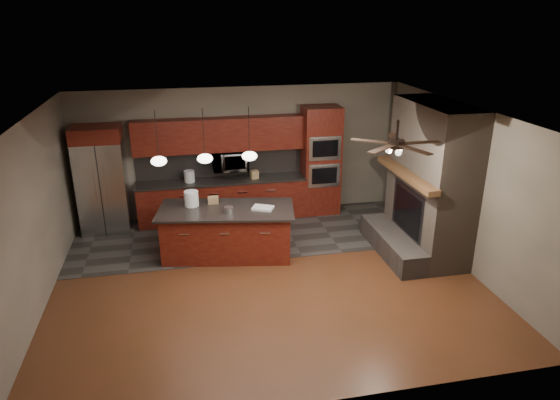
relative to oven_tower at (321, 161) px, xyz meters
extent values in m
plane|color=#5A2D1B|center=(-1.70, -2.69, -1.19)|extent=(7.00, 7.00, 0.00)
cube|color=white|center=(-1.70, -2.69, 1.61)|extent=(7.00, 6.00, 0.02)
cube|color=gray|center=(-1.70, 0.31, 0.21)|extent=(7.00, 0.02, 2.80)
cube|color=gray|center=(1.80, -2.69, 0.21)|extent=(0.02, 6.00, 2.80)
cube|color=gray|center=(-5.20, -2.69, 0.21)|extent=(0.02, 6.00, 2.80)
cube|color=#393734|center=(-1.70, -0.89, -1.19)|extent=(7.00, 2.40, 0.01)
cube|color=brown|center=(1.40, -2.29, 0.21)|extent=(0.80, 2.00, 2.80)
cube|color=#4A413D|center=(0.75, -2.29, -0.99)|extent=(0.50, 2.00, 0.40)
cube|color=#2D2D30|center=(1.02, -2.29, -0.37)|extent=(0.05, 1.20, 0.95)
cube|color=black|center=(1.00, -2.29, -0.37)|extent=(0.02, 1.00, 0.75)
cube|color=brown|center=(0.90, -2.29, 0.36)|extent=(0.22, 2.10, 0.10)
cube|color=maroon|center=(-2.18, 0.01, -0.76)|extent=(3.55, 0.60, 0.86)
cube|color=black|center=(-2.18, 0.01, -0.31)|extent=(3.59, 0.64, 0.04)
cube|color=black|center=(-2.18, 0.29, 0.01)|extent=(3.55, 0.03, 0.60)
cube|color=maroon|center=(-2.18, 0.13, 0.66)|extent=(3.55, 0.35, 0.70)
cube|color=maroon|center=(0.00, 0.01, 0.00)|extent=(0.80, 0.60, 2.38)
cube|color=silver|center=(0.00, -0.30, -0.24)|extent=(0.70, 0.03, 0.52)
cube|color=black|center=(0.00, -0.32, -0.24)|extent=(0.55, 0.02, 0.35)
cube|color=silver|center=(0.00, -0.30, 0.36)|extent=(0.70, 0.03, 0.52)
cube|color=black|center=(0.00, -0.32, 0.36)|extent=(0.55, 0.02, 0.35)
imported|color=silver|center=(-1.98, 0.06, 0.11)|extent=(0.73, 0.41, 0.50)
cube|color=silver|center=(-4.57, -0.07, -0.25)|extent=(0.94, 0.72, 1.88)
cube|color=#2D2D30|center=(-4.57, -0.44, -0.25)|extent=(0.02, 0.02, 1.86)
cube|color=silver|center=(-4.67, -0.45, -0.20)|extent=(0.03, 0.03, 0.94)
cube|color=silver|center=(-4.47, -0.45, -0.20)|extent=(0.03, 0.03, 0.94)
cube|color=maroon|center=(-4.57, -0.08, 0.84)|extent=(0.94, 0.72, 0.30)
cube|color=maroon|center=(-2.26, -1.71, -0.75)|extent=(2.41, 1.33, 0.88)
cube|color=black|center=(-2.26, -1.71, -0.29)|extent=(2.59, 1.51, 0.04)
cylinder|color=white|center=(-2.86, -1.43, -0.13)|extent=(0.36, 0.36, 0.28)
cylinder|color=#BABABF|center=(-2.23, -1.91, -0.22)|extent=(0.21, 0.21, 0.11)
cube|color=white|center=(-1.61, -1.85, -0.25)|extent=(0.44, 0.39, 0.04)
cube|color=#99774F|center=(-2.46, -1.38, -0.21)|extent=(0.20, 0.15, 0.12)
cylinder|color=white|center=(-2.85, 0.01, -0.17)|extent=(0.29, 0.29, 0.25)
cube|color=tan|center=(-1.48, -0.04, -0.20)|extent=(0.18, 0.16, 0.18)
cylinder|color=black|center=(-3.35, -1.99, 1.22)|extent=(0.01, 0.01, 0.78)
ellipsoid|color=white|center=(-3.35, -1.99, 0.77)|extent=(0.26, 0.26, 0.16)
cylinder|color=black|center=(-2.60, -1.99, 1.22)|extent=(0.01, 0.01, 0.78)
ellipsoid|color=white|center=(-2.60, -1.99, 0.77)|extent=(0.26, 0.26, 0.16)
cylinder|color=black|center=(-1.85, -1.99, 1.22)|extent=(0.01, 0.01, 0.78)
ellipsoid|color=white|center=(-1.85, -1.99, 0.77)|extent=(0.26, 0.26, 0.16)
cylinder|color=black|center=(0.10, -3.49, 1.46)|extent=(0.04, 0.04, 0.30)
cylinder|color=black|center=(0.10, -3.49, 1.26)|extent=(0.24, 0.24, 0.12)
cube|color=#311C13|center=(0.48, -3.49, 1.26)|extent=(0.60, 0.12, 0.01)
cube|color=#311C13|center=(0.22, -3.13, 1.26)|extent=(0.30, 0.61, 0.01)
cube|color=#311C13|center=(-0.21, -3.27, 1.26)|extent=(0.56, 0.45, 0.01)
cube|color=#311C13|center=(-0.21, -3.72, 1.26)|extent=(0.56, 0.45, 0.01)
cube|color=#311C13|center=(0.22, -3.85, 1.26)|extent=(0.30, 0.61, 0.01)
camera|label=1|loc=(-3.00, -10.09, 3.08)|focal=32.00mm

